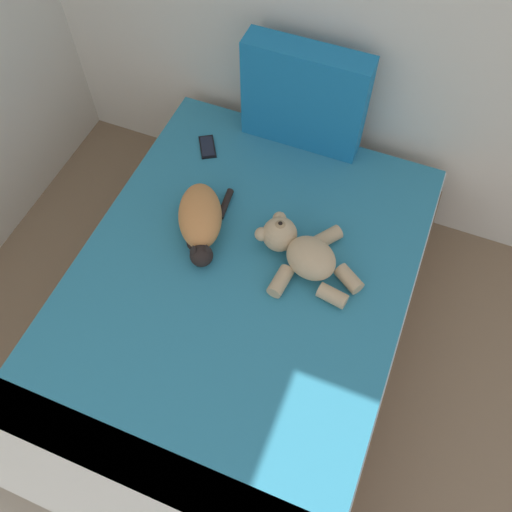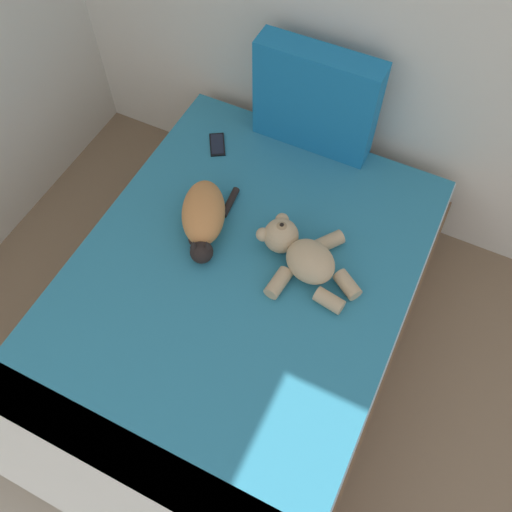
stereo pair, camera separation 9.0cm
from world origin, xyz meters
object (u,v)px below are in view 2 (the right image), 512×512
teddy_bear (302,255)px  patterned_cushion (316,100)px  cat (204,216)px  cell_phone (217,144)px  bed (233,315)px

teddy_bear → patterned_cushion: bearing=109.6°
patterned_cushion → cat: patterned_cushion is taller
cell_phone → patterned_cushion: bearing=29.7°
cat → teddy_bear: size_ratio=0.88×
teddy_bear → cell_phone: bearing=145.2°
bed → cell_phone: (-0.43, 0.68, 0.27)m
bed → cat: (-0.25, 0.23, 0.33)m
cell_phone → cat: bearing=-68.3°
patterned_cushion → cell_phone: bearing=-150.3°
cat → teddy_bear: 0.46m
patterned_cushion → cell_phone: (-0.40, -0.23, -0.26)m
cat → bed: bearing=-42.3°
patterned_cushion → cat: bearing=-108.0°
teddy_bear → cell_phone: 0.79m
patterned_cushion → teddy_bear: 0.74m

